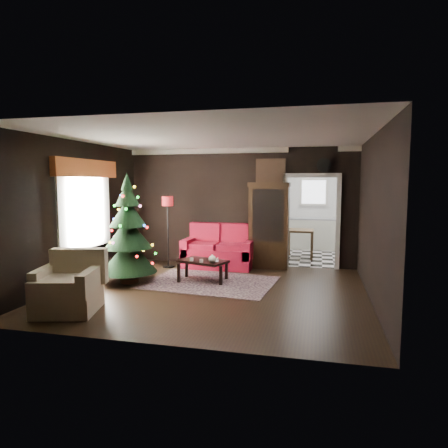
% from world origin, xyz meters
% --- Properties ---
extents(floor, '(5.50, 5.50, 0.00)m').
position_xyz_m(floor, '(0.00, 0.00, 0.00)').
color(floor, black).
rests_on(floor, ground).
extents(ceiling, '(5.50, 5.50, 0.00)m').
position_xyz_m(ceiling, '(0.00, 0.00, 2.80)').
color(ceiling, white).
rests_on(ceiling, ground).
extents(wall_back, '(5.50, 0.00, 5.50)m').
position_xyz_m(wall_back, '(0.00, 2.50, 1.40)').
color(wall_back, black).
rests_on(wall_back, ground).
extents(wall_front, '(5.50, 0.00, 5.50)m').
position_xyz_m(wall_front, '(0.00, -2.50, 1.40)').
color(wall_front, black).
rests_on(wall_front, ground).
extents(wall_left, '(0.00, 5.50, 5.50)m').
position_xyz_m(wall_left, '(-2.75, 0.00, 1.40)').
color(wall_left, black).
rests_on(wall_left, ground).
extents(wall_right, '(0.00, 5.50, 5.50)m').
position_xyz_m(wall_right, '(2.75, 0.00, 1.40)').
color(wall_right, black).
rests_on(wall_right, ground).
extents(doorway, '(1.10, 0.10, 2.10)m').
position_xyz_m(doorway, '(1.70, 2.50, 1.05)').
color(doorway, beige).
rests_on(doorway, ground).
extents(left_window, '(0.05, 1.60, 1.40)m').
position_xyz_m(left_window, '(-2.71, 0.20, 1.45)').
color(left_window, white).
rests_on(left_window, wall_left).
extents(valance, '(0.12, 2.10, 0.35)m').
position_xyz_m(valance, '(-2.63, 0.20, 2.27)').
color(valance, '#95441E').
rests_on(valance, wall_left).
extents(kitchen_floor, '(3.00, 3.00, 0.00)m').
position_xyz_m(kitchen_floor, '(1.70, 4.00, 0.00)').
color(kitchen_floor, silver).
rests_on(kitchen_floor, ground).
extents(kitchen_window, '(0.70, 0.06, 0.70)m').
position_xyz_m(kitchen_window, '(1.70, 5.45, 1.70)').
color(kitchen_window, white).
rests_on(kitchen_window, ground).
extents(rug, '(2.66, 2.05, 0.01)m').
position_xyz_m(rug, '(-0.21, 0.58, 0.01)').
color(rug, '#2D1A29').
rests_on(rug, ground).
extents(loveseat, '(1.70, 0.90, 1.00)m').
position_xyz_m(loveseat, '(-0.40, 2.05, 0.50)').
color(loveseat, '#9F0D16').
rests_on(loveseat, ground).
extents(curio_cabinet, '(0.90, 0.45, 1.90)m').
position_xyz_m(curio_cabinet, '(0.75, 2.27, 0.95)').
color(curio_cabinet, black).
rests_on(curio_cabinet, ground).
extents(floor_lamp, '(0.36, 0.36, 1.67)m').
position_xyz_m(floor_lamp, '(-1.57, 1.80, 0.83)').
color(floor_lamp, black).
rests_on(floor_lamp, ground).
extents(christmas_tree, '(1.22, 1.22, 2.13)m').
position_xyz_m(christmas_tree, '(-1.79, 0.24, 1.05)').
color(christmas_tree, black).
rests_on(christmas_tree, ground).
extents(armchair, '(1.12, 1.12, 0.94)m').
position_xyz_m(armchair, '(-1.86, -1.65, 0.46)').
color(armchair, tan).
rests_on(armchair, ground).
extents(coffee_table, '(1.07, 0.84, 0.42)m').
position_xyz_m(coffee_table, '(-0.38, 0.66, 0.22)').
color(coffee_table, black).
rests_on(coffee_table, rug).
extents(teapot, '(0.21, 0.21, 0.16)m').
position_xyz_m(teapot, '(-0.12, 0.44, 0.51)').
color(teapot, beige).
rests_on(teapot, coffee_table).
extents(cup_a, '(0.10, 0.10, 0.06)m').
position_xyz_m(cup_a, '(-0.58, 0.53, 0.47)').
color(cup_a, white).
rests_on(cup_a, coffee_table).
extents(cup_b, '(0.10, 0.10, 0.06)m').
position_xyz_m(cup_b, '(-0.35, 0.44, 0.47)').
color(cup_b, white).
rests_on(cup_b, coffee_table).
extents(book, '(0.15, 0.05, 0.20)m').
position_xyz_m(book, '(-0.19, 0.58, 0.53)').
color(book, '#9F8461').
rests_on(book, coffee_table).
extents(wall_clock, '(0.32, 0.32, 0.06)m').
position_xyz_m(wall_clock, '(1.95, 2.45, 2.38)').
color(wall_clock, white).
rests_on(wall_clock, wall_back).
extents(painting, '(0.62, 0.05, 0.52)m').
position_xyz_m(painting, '(0.75, 2.46, 2.25)').
color(painting, '#BA763B').
rests_on(painting, wall_back).
extents(kitchen_counter, '(1.80, 0.60, 0.90)m').
position_xyz_m(kitchen_counter, '(1.70, 5.20, 0.45)').
color(kitchen_counter, silver).
rests_on(kitchen_counter, ground).
extents(kitchen_table, '(0.70, 0.70, 0.75)m').
position_xyz_m(kitchen_table, '(1.40, 3.70, 0.38)').
color(kitchen_table, brown).
rests_on(kitchen_table, ground).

